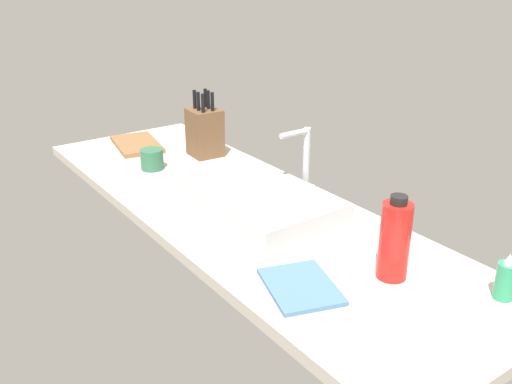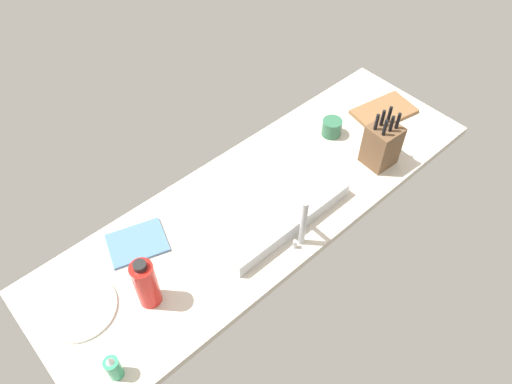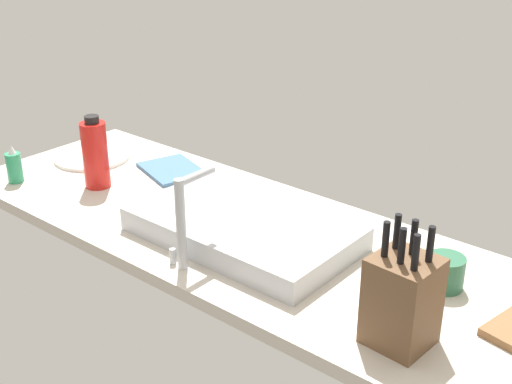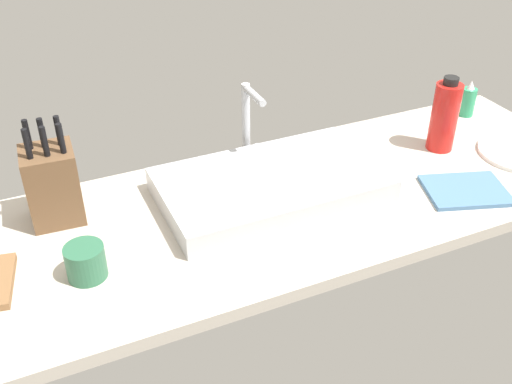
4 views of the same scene
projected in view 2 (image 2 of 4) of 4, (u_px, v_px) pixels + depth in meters
countertop_slab at (265, 201)px, 200.35cm from camera, size 197.15×63.14×3.50cm
sink_basin at (268, 203)px, 193.47cm from camera, size 58.47×33.89×6.41cm
faucet at (301, 218)px, 175.29cm from camera, size 5.50×12.55×23.61cm
knife_block at (382, 145)px, 205.03cm from camera, size 13.15×12.74×26.89cm
cutting_board at (384, 111)px, 232.68cm from camera, size 31.64×22.34×1.80cm
soap_bottle at (113, 367)px, 149.11cm from camera, size 4.79×4.79×12.25cm
water_bottle at (146, 284)px, 161.70cm from camera, size 7.88×7.88×22.82cm
dinner_plate at (79, 308)px, 167.01cm from camera, size 25.59×25.59×1.20cm
dish_towel at (137, 243)px, 184.31cm from camera, size 25.38×22.25×1.20cm
coffee_mug at (332, 127)px, 220.93cm from camera, size 8.85×8.85×7.88cm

